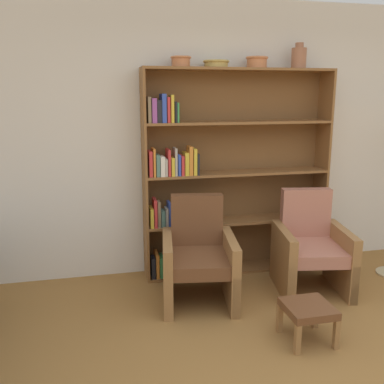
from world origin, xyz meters
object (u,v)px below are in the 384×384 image
(bowl_brass, at_px, (216,63))
(armchair_cushioned, at_px, (311,248))
(bookshelf, at_px, (220,179))
(vase_tall, at_px, (299,57))
(bowl_cream, at_px, (257,62))
(armchair_leather, at_px, (199,258))
(bowl_terracotta, at_px, (181,61))
(footstool, at_px, (308,311))

(bowl_brass, bearing_deg, armchair_cushioned, -35.51)
(bookshelf, distance_m, bowl_brass, 1.13)
(bowl_brass, relative_size, vase_tall, 1.01)
(bowl_cream, bearing_deg, bookshelf, 176.51)
(armchair_leather, bearing_deg, bowl_cream, -132.60)
(bowl_terracotta, distance_m, vase_tall, 1.20)
(bookshelf, relative_size, bowl_terracotta, 10.68)
(bowl_brass, distance_m, bowl_cream, 0.41)
(vase_tall, distance_m, armchair_leather, 2.21)
(bowl_cream, relative_size, armchair_leather, 0.23)
(bowl_cream, bearing_deg, armchair_cushioned, -55.73)
(bowl_brass, bearing_deg, vase_tall, 0.00)
(bookshelf, distance_m, armchair_leather, 0.92)
(armchair_leather, distance_m, armchair_cushioned, 1.10)
(armchair_leather, height_order, footstool, armchair_leather)
(bowl_terracotta, height_order, armchair_leather, bowl_terracotta)
(vase_tall, distance_m, footstool, 2.46)
(vase_tall, relative_size, footstool, 0.71)
(bowl_brass, relative_size, footstool, 0.72)
(bowl_brass, height_order, vase_tall, vase_tall)
(footstool, bearing_deg, bookshelf, 101.05)
(bowl_cream, height_order, footstool, bowl_cream)
(bowl_cream, height_order, armchair_leather, bowl_cream)
(bowl_terracotta, relative_size, armchair_cushioned, 0.21)
(bowl_cream, bearing_deg, armchair_leather, -141.47)
(armchair_leather, relative_size, armchair_cushioned, 1.00)
(vase_tall, distance_m, armchair_cushioned, 1.88)
(bowl_cream, bearing_deg, bowl_brass, -180.00)
(bowl_cream, xyz_separation_m, armchair_leather, (-0.72, -0.57, -1.74))
(armchair_cushioned, bearing_deg, armchair_leather, 10.09)
(bowl_brass, bearing_deg, footstool, -76.45)
(bowl_terracotta, bearing_deg, armchair_leather, -86.17)
(vase_tall, bearing_deg, armchair_cushioned, -95.25)
(armchair_leather, distance_m, footstool, 1.07)
(bookshelf, xyz_separation_m, bowl_cream, (0.35, -0.02, 1.15))
(bowl_cream, height_order, armchair_cushioned, bowl_cream)
(bowl_terracotta, relative_size, armchair_leather, 0.21)
(armchair_cushioned, bearing_deg, vase_tall, -85.15)
(vase_tall, height_order, footstool, vase_tall)
(bookshelf, xyz_separation_m, armchair_cushioned, (0.74, -0.59, -0.59))
(bowl_cream, relative_size, footstool, 0.62)
(bowl_terracotta, bearing_deg, armchair_cushioned, -26.52)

